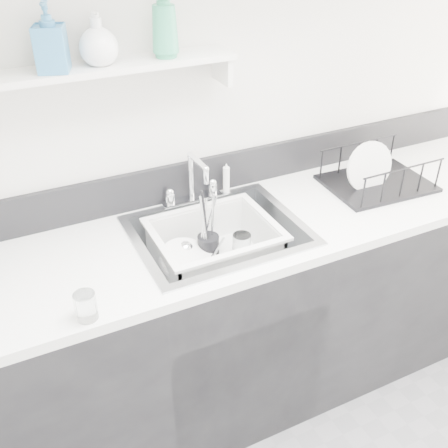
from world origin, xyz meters
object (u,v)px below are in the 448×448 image
counter_run (219,321)px  sink (218,250)px  dish_rack (379,169)px  wash_tub (214,247)px

counter_run → sink: bearing=0.0°
counter_run → sink: sink is taller
sink → dish_rack: size_ratio=1.45×
wash_tub → dish_rack: size_ratio=1.07×
wash_tub → dish_rack: bearing=1.4°
dish_rack → sink: bearing=-174.7°
wash_tub → counter_run: bearing=-41.1°
counter_run → wash_tub: size_ratio=6.77×
counter_run → sink: 0.37m
wash_tub → dish_rack: dish_rack is taller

